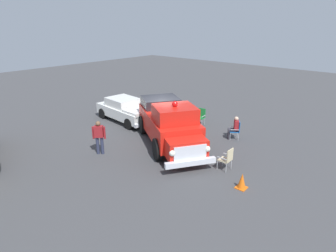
{
  "coord_description": "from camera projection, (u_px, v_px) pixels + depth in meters",
  "views": [
    {
      "loc": [
        9.88,
        -10.94,
        6.05
      ],
      "look_at": [
        0.7,
        -0.42,
        0.95
      ],
      "focal_mm": 30.49,
      "sensor_mm": 36.0,
      "label": 1
    }
  ],
  "objects": [
    {
      "name": "ground_plane",
      "position": [
        164.0,
        137.0,
        15.92
      ],
      "size": [
        60.0,
        60.0,
        0.0
      ],
      "primitive_type": "plane",
      "color": "#424244"
    },
    {
      "name": "vintage_fire_truck",
      "position": [
        169.0,
        123.0,
        14.58
      ],
      "size": [
        6.18,
        5.04,
        2.59
      ],
      "color": "black",
      "rests_on": "ground"
    },
    {
      "name": "classic_hot_rod",
      "position": [
        126.0,
        110.0,
        18.34
      ],
      "size": [
        4.51,
        2.25,
        1.46
      ],
      "color": "black",
      "rests_on": "ground"
    },
    {
      "name": "lawn_chair_near_truck",
      "position": [
        237.0,
        129.0,
        15.49
      ],
      "size": [
        0.69,
        0.68,
        1.02
      ],
      "color": "#B7BABF",
      "rests_on": "ground"
    },
    {
      "name": "lawn_chair_by_car",
      "position": [
        227.0,
        158.0,
        12.19
      ],
      "size": [
        0.5,
        0.52,
        1.02
      ],
      "color": "#B7BABF",
      "rests_on": "ground"
    },
    {
      "name": "lawn_chair_spare",
      "position": [
        201.0,
        115.0,
        17.73
      ],
      "size": [
        0.58,
        0.57,
        1.02
      ],
      "color": "#B7BABF",
      "rests_on": "ground"
    },
    {
      "name": "spectator_seated",
      "position": [
        234.0,
        127.0,
        15.46
      ],
      "size": [
        0.65,
        0.61,
        1.29
      ],
      "color": "#383842",
      "rests_on": "ground"
    },
    {
      "name": "spectator_standing",
      "position": [
        99.0,
        135.0,
        13.61
      ],
      "size": [
        0.55,
        0.5,
        1.68
      ],
      "color": "#2D334C",
      "rests_on": "ground"
    },
    {
      "name": "traffic_cone",
      "position": [
        242.0,
        181.0,
        10.94
      ],
      "size": [
        0.4,
        0.4,
        0.64
      ],
      "color": "orange",
      "rests_on": "ground"
    }
  ]
}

